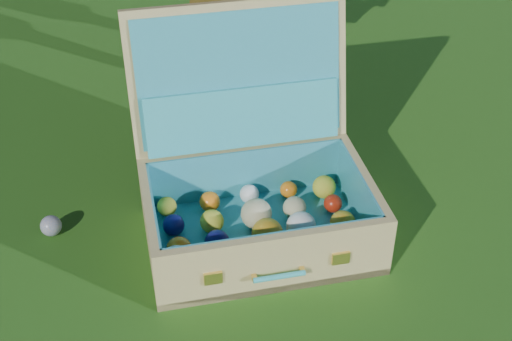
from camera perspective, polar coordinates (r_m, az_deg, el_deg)
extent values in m
plane|color=#215114|center=(2.12, -3.63, -2.66)|extent=(60.00, 60.00, 0.00)
sphere|color=#476FB9|center=(2.07, -16.08, -4.27)|extent=(0.06, 0.06, 0.06)
cube|color=tan|center=(1.98, 0.28, -5.40)|extent=(0.65, 0.47, 0.02)
cube|color=tan|center=(1.79, 1.66, -7.48)|extent=(0.61, 0.08, 0.18)
cube|color=tan|center=(2.08, -0.88, -0.29)|extent=(0.61, 0.08, 0.18)
cube|color=tan|center=(1.90, -8.42, -4.81)|extent=(0.06, 0.36, 0.18)
cube|color=tan|center=(2.00, 8.54, -2.41)|extent=(0.06, 0.36, 0.18)
cube|color=teal|center=(1.98, 0.28, -5.09)|extent=(0.60, 0.42, 0.01)
cube|color=teal|center=(1.79, 1.55, -6.91)|extent=(0.56, 0.06, 0.16)
cube|color=teal|center=(2.06, -0.80, -0.27)|extent=(0.56, 0.06, 0.16)
cube|color=teal|center=(1.90, -8.02, -4.50)|extent=(0.04, 0.36, 0.16)
cube|color=teal|center=(1.99, 8.19, -2.21)|extent=(0.04, 0.36, 0.16)
cube|color=tan|center=(1.99, -1.42, 7.64)|extent=(0.62, 0.19, 0.40)
cube|color=teal|center=(1.97, -1.30, 7.49)|extent=(0.57, 0.15, 0.35)
cube|color=#37ADB3|center=(1.99, -1.05, 4.26)|extent=(0.55, 0.11, 0.17)
cube|color=#F2C659|center=(1.76, -3.45, -8.60)|extent=(0.05, 0.01, 0.04)
cube|color=#F2C659|center=(1.82, 6.80, -6.99)|extent=(0.05, 0.01, 0.04)
cylinder|color=#37ADB3|center=(1.78, 1.88, -8.48)|extent=(0.13, 0.03, 0.01)
cube|color=#F2C659|center=(1.78, -0.12, -8.60)|extent=(0.01, 0.02, 0.01)
cube|color=#F2C659|center=(1.80, 3.72, -7.99)|extent=(0.01, 0.02, 0.01)
sphere|color=white|center=(1.82, -6.34, -7.46)|extent=(0.10, 0.10, 0.10)
sphere|color=gold|center=(1.85, -2.41, -7.10)|extent=(0.07, 0.07, 0.07)
sphere|color=gold|center=(1.86, 0.79, -6.77)|extent=(0.07, 0.07, 0.07)
sphere|color=#AE220D|center=(1.90, 4.79, -6.42)|extent=(0.04, 0.04, 0.04)
sphere|color=gold|center=(1.91, 8.32, -5.78)|extent=(0.07, 0.07, 0.07)
sphere|color=orange|center=(1.88, -6.17, -6.29)|extent=(0.07, 0.07, 0.07)
sphere|color=#100F4F|center=(1.90, -3.13, -5.75)|extent=(0.07, 0.07, 0.07)
sphere|color=gold|center=(1.91, 0.91, -5.07)|extent=(0.09, 0.09, 0.09)
sphere|color=white|center=(1.94, 3.63, -4.48)|extent=(0.08, 0.08, 0.08)
sphere|color=gold|center=(1.96, 6.95, -4.20)|extent=(0.07, 0.07, 0.07)
sphere|color=#100F4F|center=(1.97, -6.61, -4.35)|extent=(0.06, 0.06, 0.06)
sphere|color=gold|center=(1.96, -3.55, -4.08)|extent=(0.07, 0.07, 0.07)
sphere|color=beige|center=(1.97, 0.03, -3.48)|extent=(0.09, 0.09, 0.09)
sphere|color=beige|center=(2.01, 3.11, -2.99)|extent=(0.07, 0.07, 0.07)
sphere|color=#AE220D|center=(2.04, 6.17, -2.64)|extent=(0.05, 0.05, 0.05)
sphere|color=gold|center=(2.03, -7.14, -2.87)|extent=(0.06, 0.06, 0.06)
sphere|color=orange|center=(2.04, -3.72, -2.50)|extent=(0.06, 0.06, 0.06)
sphere|color=white|center=(2.06, -0.54, -1.89)|extent=(0.06, 0.06, 0.06)
sphere|color=orange|center=(2.08, 2.62, -1.54)|extent=(0.05, 0.05, 0.05)
sphere|color=gold|center=(2.09, 5.47, -1.32)|extent=(0.07, 0.07, 0.07)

